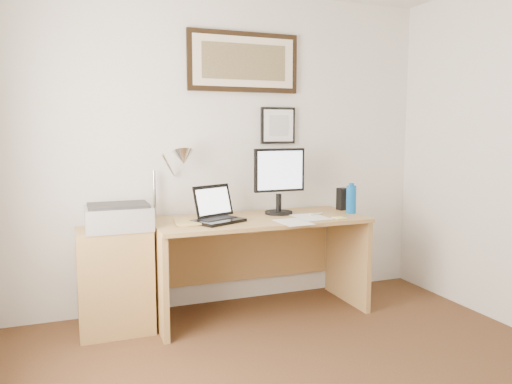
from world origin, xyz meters
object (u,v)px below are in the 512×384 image
lcd_monitor (279,178)px  side_cabinet (115,280)px  laptop (217,214)px  book (175,222)px  desk (255,246)px  printer (119,217)px  water_bottle (351,200)px

lcd_monitor → side_cabinet: bearing=-177.6°
laptop → book: bearing=176.3°
side_cabinet → desk: desk is taller
side_cabinet → printer: 0.46m
book → desk: size_ratio=0.17×
laptop → water_bottle: bearing=-2.0°
water_bottle → desk: bearing=168.5°
desk → laptop: 0.47m
book → lcd_monitor: lcd_monitor is taller
water_bottle → desk: size_ratio=0.14×
desk → laptop: bearing=-161.5°
laptop → lcd_monitor: size_ratio=0.81×
desk → laptop: laptop is taller
desk → printer: (-1.03, -0.07, 0.30)m
desk → printer: bearing=-176.0°
side_cabinet → laptop: (0.72, -0.08, 0.44)m
laptop → printer: size_ratio=0.95×
lcd_monitor → desk: bearing=-174.8°
lcd_monitor → printer: (-1.24, -0.09, -0.22)m
desk → book: bearing=-171.7°
water_bottle → desk: water_bottle is taller
book → printer: bearing=176.5°
book → desk: 0.70m
lcd_monitor → printer: size_ratio=1.18×
lcd_monitor → printer: bearing=-175.8°
laptop → lcd_monitor: (0.56, 0.13, 0.23)m
book → side_cabinet: bearing=171.9°
laptop → printer: (-0.69, 0.04, 0.01)m
laptop → side_cabinet: bearing=173.7°
book → lcd_monitor: size_ratio=0.53×
water_bottle → book: (-1.41, 0.06, -0.10)m
printer → laptop: bearing=-3.6°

